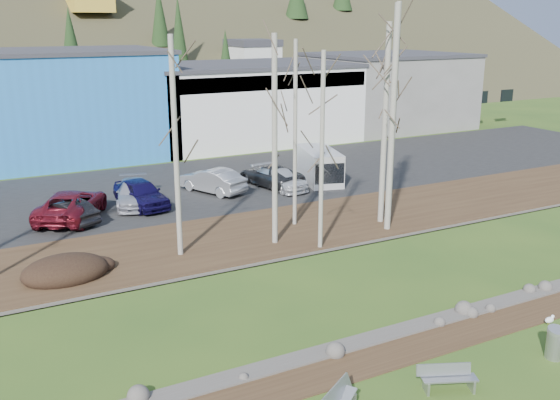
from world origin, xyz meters
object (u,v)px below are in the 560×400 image
van_white (320,166)px  car_4 (141,193)px  car_1 (67,212)px  car_6 (271,175)px  bench_intact (447,378)px  seagull (550,320)px  car_3 (134,193)px  car_2 (71,205)px  car_7 (280,178)px  litter_bin (555,344)px  car_5 (212,180)px

van_white → car_4: bearing=-163.5°
car_1 → car_6: bearing=163.9°
bench_intact → seagull: bench_intact is taller
bench_intact → car_3: size_ratio=0.35×
seagull → car_3: car_3 is taller
car_2 → car_4: (3.92, 0.47, 0.00)m
car_3 → car_7: 9.17m
car_6 → van_white: size_ratio=0.93×
bench_intact → van_white: size_ratio=0.32×
litter_bin → car_3: car_3 is taller
car_1 → van_white: van_white is taller
litter_bin → car_5: size_ratio=0.21×
car_6 → car_7: car_6 is taller
car_7 → car_5: bearing=156.7°
car_7 → litter_bin: bearing=-102.5°
car_2 → car_1: bearing=94.3°
litter_bin → car_1: bearing=118.1°
car_1 → car_4: (4.28, 1.25, 0.15)m
litter_bin → car_3: size_ratio=0.20×
car_5 → car_7: 4.28m
seagull → car_2: (-12.69, 20.21, 0.74)m
car_4 → van_white: (12.03, 0.17, 0.27)m
car_5 → car_1: bearing=-9.3°
seagull → bench_intact: bearing=-168.7°
car_3 → car_7: (9.14, -0.70, -0.04)m
car_1 → car_2: (0.36, 0.77, 0.15)m
car_5 → car_6: (3.97, -0.15, -0.09)m
seagull → car_2: car_2 is taller
car_7 → car_2: bearing=173.9°
car_6 → car_7: (0.14, -1.01, -0.02)m
litter_bin → car_4: 23.39m
bench_intact → car_1: 21.98m
litter_bin → car_1: 23.89m
car_6 → bench_intact: bearing=63.1°
car_4 → car_7: car_4 is taller
car_4 → car_5: size_ratio=1.01×
car_1 → car_7: 13.20m
car_4 → van_white: 12.04m
car_3 → car_6: (9.00, 0.30, -0.03)m
seagull → car_5: size_ratio=0.10×
car_2 → car_5: car_2 is taller
car_2 → car_7: size_ratio=1.26×
car_7 → van_white: size_ratio=0.86×
litter_bin → car_2: size_ratio=0.17×
seagull → car_1: 23.41m
seagull → car_6: bearing=88.3°
car_4 → car_6: size_ratio=0.96×
seagull → car_5: car_5 is taller
seagull → car_7: (0.10, 20.55, 0.61)m
litter_bin → car_4: bearing=107.4°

